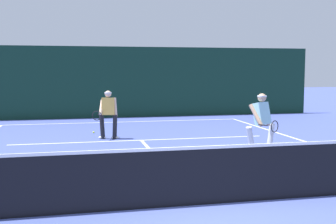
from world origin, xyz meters
name	(u,v)px	position (x,y,z in m)	size (l,w,h in m)	color
ground_plane	(201,205)	(0.00, 0.00, 0.00)	(80.00, 80.00, 0.00)	#4756A2
court_line_baseline_far	(124,122)	(0.00, 11.13, 0.00)	(9.74, 0.10, 0.01)	white
court_line_service	(141,140)	(0.00, 6.44, 0.00)	(7.94, 0.10, 0.01)	white
court_line_centre	(162,162)	(0.00, 3.20, 0.00)	(0.10, 6.40, 0.01)	white
tennis_net	(201,175)	(0.00, 0.00, 0.50)	(10.67, 0.09, 1.11)	#1E4723
player_near	(262,122)	(2.63, 3.42, 0.88)	(1.06, 1.06, 1.61)	silver
player_far	(108,113)	(-0.98, 6.91, 0.84)	(0.87, 0.86, 1.54)	black
tennis_ball	(94,132)	(-1.39, 8.24, 0.03)	(0.07, 0.07, 0.07)	#D1E033
tennis_ball_extra	(3,186)	(-3.35, 1.78, 0.03)	(0.07, 0.07, 0.07)	#D1E033
back_fence_windscreen	(120,82)	(0.00, 12.89, 1.62)	(18.58, 0.12, 3.23)	#112F22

